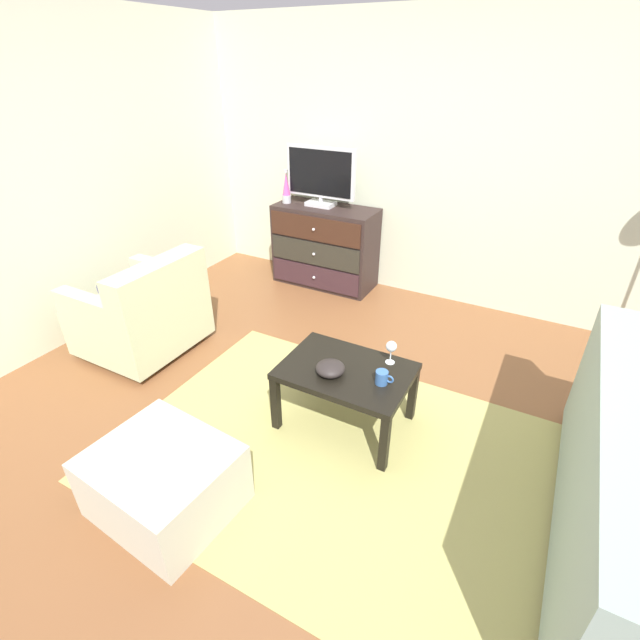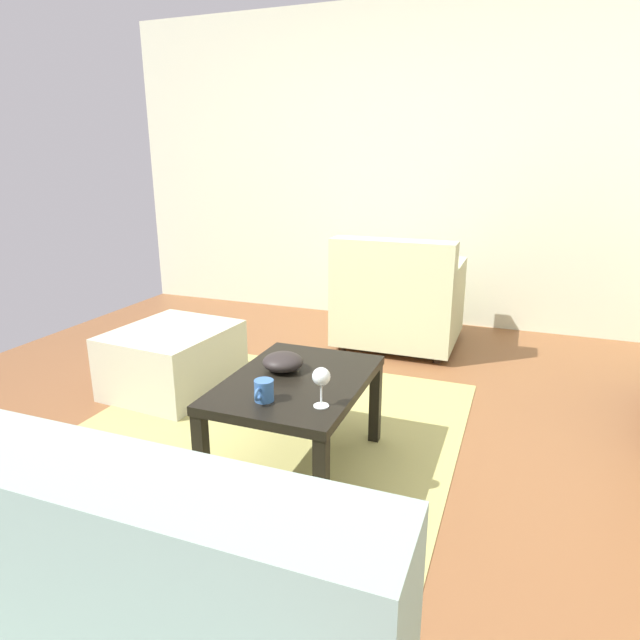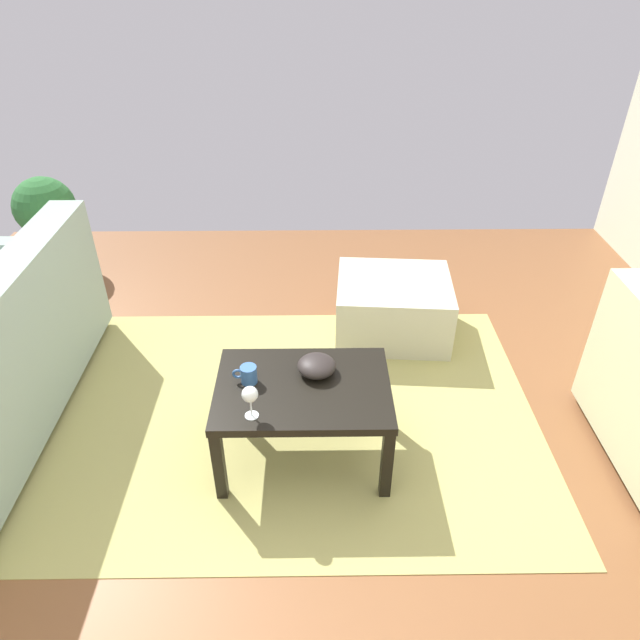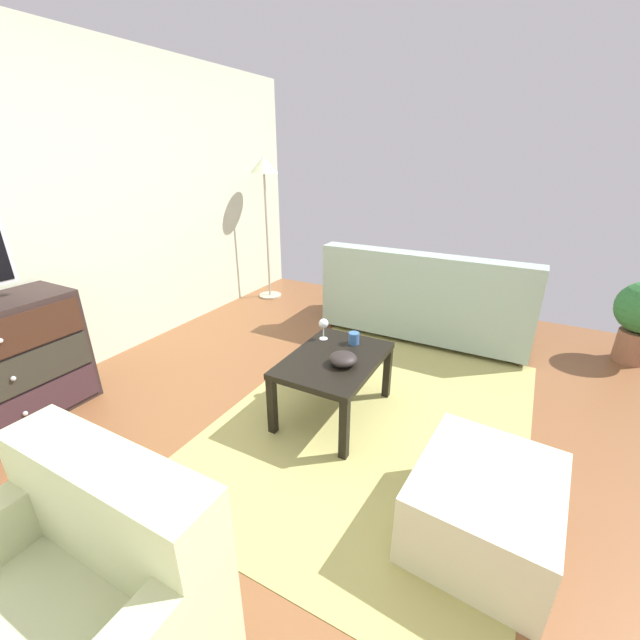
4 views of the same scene
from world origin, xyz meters
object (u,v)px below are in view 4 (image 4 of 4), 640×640
Objects in this scene: mug at (354,338)px; ottoman at (484,506)px; coffee_table at (334,365)px; wine_glass at (324,324)px; standing_lamp at (264,179)px; couch_large at (427,301)px; bowl_decorative at (343,359)px; armchair at (56,634)px.

mug reaches higher than ottoman.
mug is at bearing -7.27° from coffee_table.
wine_glass is (0.22, 0.19, 0.18)m from coffee_table.
wine_glass is 2.45m from standing_lamp.
mug is 1.41m from couch_large.
wine_glass is 0.09× the size of standing_lamp.
coffee_table is at bearing 55.72° from bowl_decorative.
bowl_decorative is (-0.06, -0.09, 0.10)m from coffee_table.
couch_large is at bearing -95.45° from standing_lamp.
couch_large reaches higher than wine_glass.
standing_lamp reaches higher than bowl_decorative.
armchair is 1.68m from ottoman.
armchair reaches higher than mug.
couch_large reaches higher than bowl_decorative.
mug reaches higher than bowl_decorative.
wine_glass is at bearing 45.80° from bowl_decorative.
coffee_table is at bearing 172.73° from mug.
mug is at bearing -1.75° from armchair.
wine_glass is 0.24m from mug.
armchair is at bearing -175.46° from wine_glass.
wine_glass is 0.87× the size of bowl_decorative.
wine_glass is at bearing 41.95° from coffee_table.
mug is at bearing -81.50° from wine_glass.
couch_large is (1.71, -0.11, -0.14)m from bowl_decorative.
mug is 2.61m from standing_lamp.
coffee_table reaches higher than ottoman.
coffee_table is 0.49× the size of standing_lamp.
armchair is at bearing 139.81° from ottoman.
ottoman is at bearing -129.85° from standing_lamp.
ottoman is 3.93m from standing_lamp.
wine_glass is at bearing -134.93° from standing_lamp.
armchair is 4.22m from standing_lamp.
couch_large is (1.39, -0.17, -0.14)m from mug.
wine_glass is 1.50m from couch_large.
standing_lamp is at bearing 49.38° from mug.
standing_lamp reaches higher than coffee_table.
wine_glass is 0.08× the size of couch_large.
ottoman is (-0.55, -1.04, -0.19)m from coffee_table.
coffee_table is 1.15× the size of ottoman.
couch_large reaches higher than ottoman.
standing_lamp is (3.67, 1.79, 1.07)m from armchair.
coffee_table is at bearing 173.00° from couch_large.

